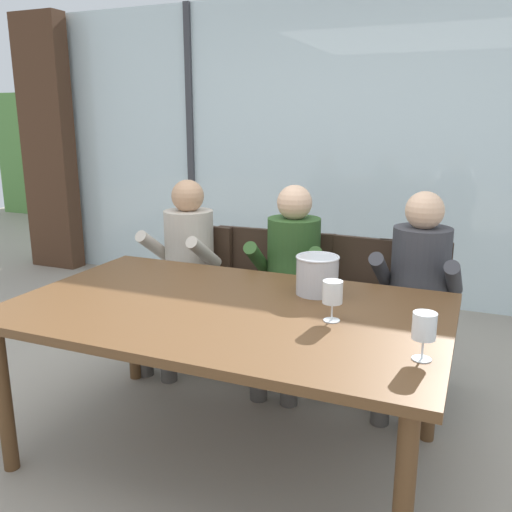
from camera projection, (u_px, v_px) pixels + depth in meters
ground at (294, 368)px, 3.54m from camera, size 14.00×14.00×0.00m
window_glass_panel at (357, 151)px, 4.66m from camera, size 7.16×0.03×2.60m
window_mullion_left at (191, 148)px, 5.24m from camera, size 0.06×0.06×2.60m
hillside_vineyard at (408, 160)px, 7.80m from camera, size 13.16×2.40×1.97m
curtain_heavy_drape at (48, 145)px, 5.70m from camera, size 0.56×0.20×2.60m
dining_table at (226, 320)px, 2.48m from camera, size 1.96×1.19×0.76m
chair_near_curtain at (196, 281)px, 3.66m from camera, size 0.48×0.48×0.88m
chair_left_of_center at (243, 285)px, 3.57m from camera, size 0.45×0.45×0.88m
chair_center at (299, 293)px, 3.42m from camera, size 0.49×0.49×0.88m
chair_right_of_center at (360, 301)px, 3.27m from camera, size 0.47×0.47×0.88m
chair_near_window_right at (412, 306)px, 3.19m from camera, size 0.48×0.48×0.88m
person_beige_jumper at (183, 260)px, 3.53m from camera, size 0.48×0.63×1.20m
person_olive_shirt at (290, 272)px, 3.25m from camera, size 0.48×0.63×1.20m
person_charcoal_jacket at (417, 286)px, 2.98m from camera, size 0.48×0.62×1.20m
ice_bucket_primary at (317, 274)px, 2.61m from camera, size 0.21×0.21×0.19m
wine_glass_by_left_taster at (424, 327)px, 1.88m from camera, size 0.08×0.08×0.17m
wine_glass_near_bucket at (333, 293)px, 2.25m from camera, size 0.08×0.08×0.17m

